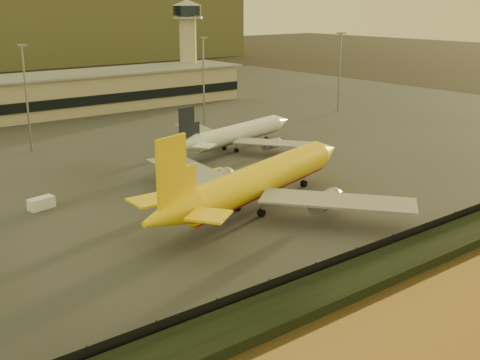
# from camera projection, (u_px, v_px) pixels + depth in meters

# --- Properties ---
(ground) EXTENTS (900.00, 900.00, 0.00)m
(ground) POSITION_uv_depth(u_px,v_px,m) (282.00, 240.00, 92.51)
(ground) COLOR black
(ground) RESTS_ON ground
(embankment) EXTENTS (320.00, 7.00, 1.40)m
(embankment) POSITION_uv_depth(u_px,v_px,m) (369.00, 273.00, 79.53)
(embankment) COLOR black
(embankment) RESTS_ON ground
(tarmac) EXTENTS (320.00, 220.00, 0.20)m
(tarmac) POSITION_uv_depth(u_px,v_px,m) (49.00, 135.00, 163.95)
(tarmac) COLOR #2D2D2D
(tarmac) RESTS_ON ground
(perimeter_fence) EXTENTS (300.00, 0.05, 2.20)m
(perimeter_fence) POSITION_uv_depth(u_px,v_px,m) (346.00, 259.00, 82.36)
(perimeter_fence) COLOR black
(perimeter_fence) RESTS_ON tarmac
(control_tower) EXTENTS (11.20, 11.20, 35.50)m
(control_tower) POSITION_uv_depth(u_px,v_px,m) (188.00, 39.00, 226.44)
(control_tower) COLOR tan
(control_tower) RESTS_ON tarmac
(apron_light_masts) EXTENTS (152.20, 12.20, 25.40)m
(apron_light_masts) POSITION_uv_depth(u_px,v_px,m) (130.00, 81.00, 153.36)
(apron_light_masts) COLOR slate
(apron_light_masts) RESTS_ON tarmac
(dhl_cargo_jet) EXTENTS (56.15, 53.68, 17.06)m
(dhl_cargo_jet) POSITION_uv_depth(u_px,v_px,m) (259.00, 181.00, 104.38)
(dhl_cargo_jet) COLOR yellow
(dhl_cargo_jet) RESTS_ON tarmac
(white_narrowbody_jet) EXTENTS (44.31, 42.46, 12.85)m
(white_narrowbody_jet) POSITION_uv_depth(u_px,v_px,m) (236.00, 134.00, 147.15)
(white_narrowbody_jet) COLOR white
(white_narrowbody_jet) RESTS_ON tarmac
(gse_vehicle_yellow) EXTENTS (3.65, 1.89, 1.59)m
(gse_vehicle_yellow) POSITION_uv_depth(u_px,v_px,m) (216.00, 173.00, 124.97)
(gse_vehicle_yellow) COLOR yellow
(gse_vehicle_yellow) RESTS_ON tarmac
(gse_vehicle_white) EXTENTS (4.84, 2.91, 2.03)m
(gse_vehicle_white) POSITION_uv_depth(u_px,v_px,m) (41.00, 203.00, 105.50)
(gse_vehicle_white) COLOR white
(gse_vehicle_white) RESTS_ON tarmac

